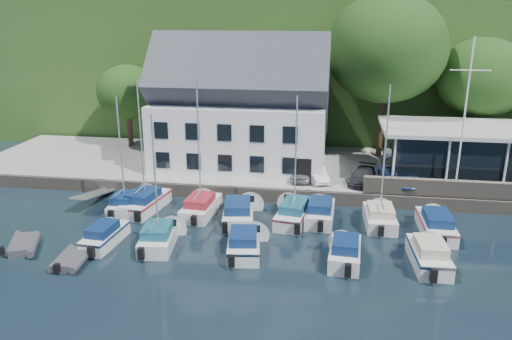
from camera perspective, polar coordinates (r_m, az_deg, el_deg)
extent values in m
plane|color=black|center=(27.23, 6.73, -12.38)|extent=(180.00, 180.00, 0.00)
cube|color=gray|center=(43.12, 7.71, -0.12)|extent=(60.00, 13.00, 1.00)
cube|color=#655D51|center=(36.98, 7.46, -3.18)|extent=(60.00, 0.30, 1.00)
cube|color=#2E511E|center=(85.76, 8.68, 13.79)|extent=(160.00, 75.00, 16.00)
cube|color=#655D51|center=(38.73, 25.58, -2.13)|extent=(18.00, 0.50, 1.20)
imported|color=#A9A9AD|center=(39.20, 5.06, -0.12)|extent=(1.75, 3.79, 1.26)
imported|color=white|center=(38.99, 6.97, -0.39)|extent=(2.20, 3.62, 1.13)
imported|color=#2D2E32|center=(38.99, 12.05, -0.65)|extent=(2.53, 4.19, 1.14)
imported|color=navy|center=(39.17, 16.31, -0.70)|extent=(2.82, 4.40, 1.40)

